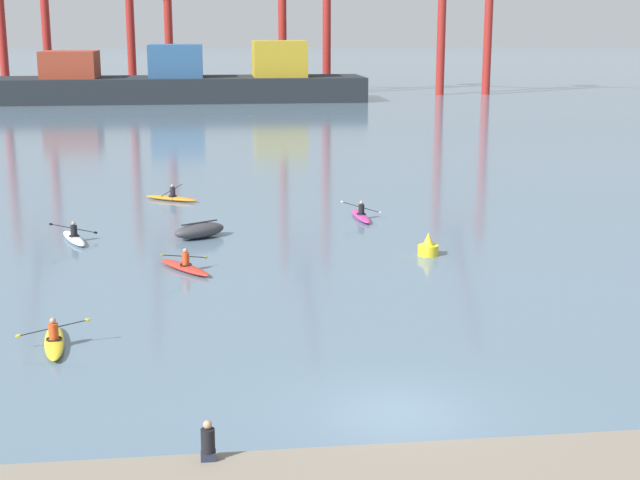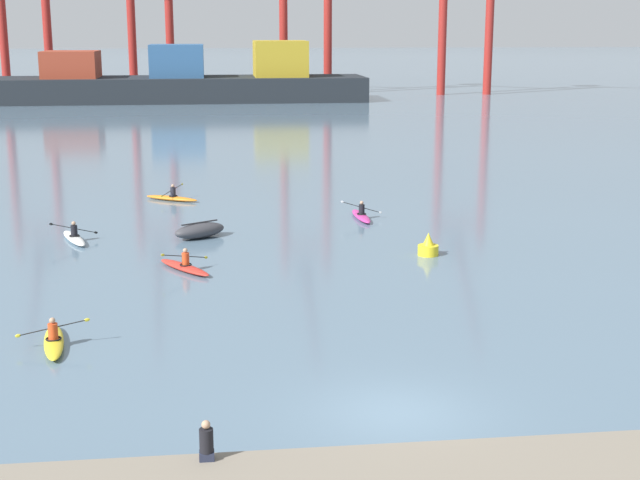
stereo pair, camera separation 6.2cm
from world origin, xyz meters
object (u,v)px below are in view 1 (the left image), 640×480
kayak_orange (172,198)px  kayak_magenta (361,215)px  kayak_white (74,238)px  kayak_yellow (54,341)px  kayak_red (185,267)px  container_barge (180,81)px  seated_onlooker (208,442)px  capsized_dinghy (200,231)px  channel_buoy (428,247)px

kayak_orange → kayak_magenta: bearing=-32.4°
kayak_orange → kayak_white: size_ratio=0.95×
kayak_yellow → kayak_red: (3.82, 8.61, 0.00)m
container_barge → kayak_orange: bearing=-88.8°
kayak_yellow → kayak_orange: size_ratio=1.07×
kayak_orange → seated_onlooker: seated_onlooker is taller
kayak_yellow → kayak_white: size_ratio=1.02×
kayak_magenta → kayak_white: kayak_magenta is taller
container_barge → kayak_red: 86.87m
capsized_dinghy → seated_onlooker: bearing=-89.1°
container_barge → kayak_yellow: 95.45m
container_barge → capsized_dinghy: (3.09, -80.91, -2.24)m
capsized_dinghy → seated_onlooker: (0.36, -24.16, 0.75)m
kayak_white → kayak_yellow: bearing=-84.6°
channel_buoy → kayak_white: bearing=163.7°
channel_buoy → kayak_orange: channel_buoy is taller
container_barge → kayak_white: (-2.68, -80.90, -2.41)m
kayak_orange → seated_onlooker: bearing=-86.6°
channel_buoy → kayak_orange: size_ratio=0.31×
seated_onlooker → kayak_magenta: bearing=74.1°
container_barge → kayak_yellow: size_ratio=14.27×
kayak_orange → kayak_red: same height
channel_buoy → kayak_red: 10.52m
channel_buoy → kayak_orange: bearing=129.0°
kayak_white → seated_onlooker: 24.96m
capsized_dinghy → container_barge: bearing=92.2°
kayak_orange → seated_onlooker: 33.91m
channel_buoy → kayak_magenta: kayak_magenta is taller
kayak_orange → channel_buoy: bearing=-51.0°
container_barge → kayak_red: size_ratio=15.70×
kayak_yellow → container_barge: bearing=89.2°
capsized_dinghy → kayak_white: (-5.77, 0.01, -0.18)m
channel_buoy → kayak_orange: (-11.52, 14.23, -0.19)m
kayak_red → seated_onlooker: bearing=-87.1°
capsized_dinghy → channel_buoy: (9.87, -4.56, 0.01)m
channel_buoy → kayak_yellow: (-14.25, -9.94, -0.19)m
kayak_yellow → capsized_dinghy: bearing=73.2°
container_barge → kayak_yellow: (-1.29, -95.41, -2.41)m
kayak_yellow → seated_onlooker: (4.75, -9.67, 0.92)m
channel_buoy → seated_onlooker: seated_onlooker is taller
container_barge → kayak_orange: 71.29m
capsized_dinghy → channel_buoy: bearing=-24.8°
kayak_yellow → kayak_red: same height
kayak_orange → kayak_red: 15.60m
kayak_magenta → kayak_white: 14.41m
container_barge → kayak_magenta: 78.37m
kayak_magenta → kayak_yellow: bearing=-125.2°
kayak_yellow → kayak_magenta: 21.90m
kayak_orange → seated_onlooker: (2.02, -33.84, 0.92)m
capsized_dinghy → kayak_red: kayak_red is taller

